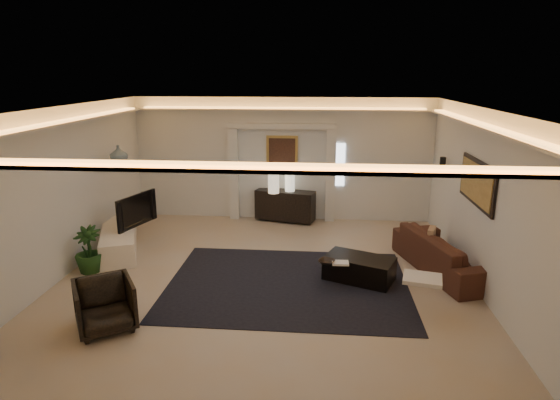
# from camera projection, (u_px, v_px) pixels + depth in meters

# --- Properties ---
(floor) EXTENTS (7.00, 7.00, 0.00)m
(floor) POSITION_uv_depth(u_px,v_px,m) (266.00, 278.00, 8.07)
(floor) COLOR #AC9E90
(floor) RESTS_ON ground
(ceiling) EXTENTS (7.00, 7.00, 0.00)m
(ceiling) POSITION_uv_depth(u_px,v_px,m) (264.00, 108.00, 7.31)
(ceiling) COLOR white
(ceiling) RESTS_ON ground
(wall_back) EXTENTS (7.00, 0.00, 7.00)m
(wall_back) POSITION_uv_depth(u_px,v_px,m) (282.00, 160.00, 11.05)
(wall_back) COLOR silver
(wall_back) RESTS_ON ground
(wall_front) EXTENTS (7.00, 0.00, 7.00)m
(wall_front) POSITION_uv_depth(u_px,v_px,m) (220.00, 295.00, 4.33)
(wall_front) COLOR silver
(wall_front) RESTS_ON ground
(wall_left) EXTENTS (0.00, 7.00, 7.00)m
(wall_left) POSITION_uv_depth(u_px,v_px,m) (62.00, 193.00, 7.98)
(wall_left) COLOR silver
(wall_left) RESTS_ON ground
(wall_right) EXTENTS (0.00, 7.00, 7.00)m
(wall_right) POSITION_uv_depth(u_px,v_px,m) (484.00, 203.00, 7.40)
(wall_right) COLOR silver
(wall_right) RESTS_ON ground
(cove_soffit) EXTENTS (7.00, 7.00, 0.04)m
(cove_soffit) POSITION_uv_depth(u_px,v_px,m) (264.00, 126.00, 7.38)
(cove_soffit) COLOR silver
(cove_soffit) RESTS_ON ceiling
(daylight_slit) EXTENTS (0.25, 0.03, 1.00)m
(daylight_slit) POSITION_uv_depth(u_px,v_px,m) (339.00, 165.00, 10.95)
(daylight_slit) COLOR white
(daylight_slit) RESTS_ON wall_back
(area_rug) EXTENTS (4.00, 3.00, 0.01)m
(area_rug) POSITION_uv_depth(u_px,v_px,m) (288.00, 284.00, 7.85)
(area_rug) COLOR black
(area_rug) RESTS_ON ground
(pilaster_left) EXTENTS (0.22, 0.20, 2.20)m
(pilaster_left) POSITION_uv_depth(u_px,v_px,m) (234.00, 174.00, 11.15)
(pilaster_left) COLOR silver
(pilaster_left) RESTS_ON ground
(pilaster_right) EXTENTS (0.22, 0.20, 2.20)m
(pilaster_right) POSITION_uv_depth(u_px,v_px,m) (331.00, 176.00, 10.95)
(pilaster_right) COLOR silver
(pilaster_right) RESTS_ON ground
(alcove_header) EXTENTS (2.52, 0.20, 0.12)m
(alcove_header) POSITION_uv_depth(u_px,v_px,m) (282.00, 126.00, 10.75)
(alcove_header) COLOR silver
(alcove_header) RESTS_ON wall_back
(painting_frame) EXTENTS (0.74, 0.04, 0.74)m
(painting_frame) POSITION_uv_depth(u_px,v_px,m) (282.00, 151.00, 10.97)
(painting_frame) COLOR tan
(painting_frame) RESTS_ON wall_back
(painting_canvas) EXTENTS (0.62, 0.02, 0.62)m
(painting_canvas) POSITION_uv_depth(u_px,v_px,m) (282.00, 152.00, 10.95)
(painting_canvas) COLOR #4C2D1E
(painting_canvas) RESTS_ON wall_back
(art_panel_frame) EXTENTS (0.04, 1.64, 0.74)m
(art_panel_frame) POSITION_uv_depth(u_px,v_px,m) (477.00, 183.00, 7.62)
(art_panel_frame) COLOR black
(art_panel_frame) RESTS_ON wall_right
(art_panel_gold) EXTENTS (0.02, 1.50, 0.62)m
(art_panel_gold) POSITION_uv_depth(u_px,v_px,m) (476.00, 183.00, 7.63)
(art_panel_gold) COLOR tan
(art_panel_gold) RESTS_ON wall_right
(wall_sconce) EXTENTS (0.12, 0.12, 0.22)m
(wall_sconce) POSITION_uv_depth(u_px,v_px,m) (443.00, 162.00, 9.46)
(wall_sconce) COLOR black
(wall_sconce) RESTS_ON wall_right
(wall_niche) EXTENTS (0.10, 0.55, 0.04)m
(wall_niche) POSITION_uv_depth(u_px,v_px,m) (101.00, 166.00, 9.27)
(wall_niche) COLOR silver
(wall_niche) RESTS_ON wall_left
(console) EXTENTS (1.46, 0.77, 0.70)m
(console) POSITION_uv_depth(u_px,v_px,m) (285.00, 205.00, 11.08)
(console) COLOR black
(console) RESTS_ON ground
(lamp_left) EXTENTS (0.27, 0.27, 0.57)m
(lamp_left) POSITION_uv_depth(u_px,v_px,m) (274.00, 179.00, 10.71)
(lamp_left) COLOR beige
(lamp_left) RESTS_ON console
(lamp_right) EXTENTS (0.27, 0.27, 0.50)m
(lamp_right) POSITION_uv_depth(u_px,v_px,m) (290.00, 177.00, 10.89)
(lamp_right) COLOR white
(lamp_right) RESTS_ON console
(media_ledge) EXTENTS (1.49, 2.55, 0.47)m
(media_ledge) POSITION_uv_depth(u_px,v_px,m) (120.00, 236.00, 9.51)
(media_ledge) COLOR #F5E6CF
(media_ledge) RESTS_ON ground
(tv) EXTENTS (1.11, 0.49, 0.65)m
(tv) POSITION_uv_depth(u_px,v_px,m) (133.00, 210.00, 9.37)
(tv) COLOR black
(tv) RESTS_ON media_ledge
(figurine) EXTENTS (0.16, 0.16, 0.38)m
(figurine) POSITION_uv_depth(u_px,v_px,m) (144.00, 200.00, 10.57)
(figurine) COLOR #312518
(figurine) RESTS_ON media_ledge
(ginger_jar) EXTENTS (0.46, 0.46, 0.37)m
(ginger_jar) POSITION_uv_depth(u_px,v_px,m) (119.00, 154.00, 9.38)
(ginger_jar) COLOR #4B5B6F
(ginger_jar) RESTS_ON wall_niche
(plant) EXTENTS (0.47, 0.47, 0.84)m
(plant) POSITION_uv_depth(u_px,v_px,m) (88.00, 250.00, 8.23)
(plant) COLOR #193913
(plant) RESTS_ON ground
(sofa) EXTENTS (2.48, 1.56, 0.67)m
(sofa) POSITION_uv_depth(u_px,v_px,m) (445.00, 253.00, 8.30)
(sofa) COLOR #472413
(sofa) RESTS_ON ground
(throw_blanket) EXTENTS (0.63, 0.56, 0.06)m
(throw_blanket) POSITION_uv_depth(u_px,v_px,m) (422.00, 279.00, 6.77)
(throw_blanket) COLOR white
(throw_blanket) RESTS_ON sofa
(throw_pillow) EXTENTS (0.23, 0.38, 0.36)m
(throw_pillow) POSITION_uv_depth(u_px,v_px,m) (431.00, 238.00, 8.46)
(throw_pillow) COLOR tan
(throw_pillow) RESTS_ON sofa
(coffee_table) EXTENTS (1.28, 1.01, 0.42)m
(coffee_table) POSITION_uv_depth(u_px,v_px,m) (359.00, 269.00, 7.96)
(coffee_table) COLOR #2B221C
(coffee_table) RESTS_ON ground
(bowl) EXTENTS (0.34, 0.34, 0.06)m
(bowl) POSITION_uv_depth(u_px,v_px,m) (326.00, 262.00, 7.65)
(bowl) COLOR black
(bowl) RESTS_ON coffee_table
(magazine) EXTENTS (0.28, 0.20, 0.03)m
(magazine) POSITION_uv_depth(u_px,v_px,m) (340.00, 263.00, 7.64)
(magazine) COLOR white
(magazine) RESTS_ON coffee_table
(armchair) EXTENTS (1.05, 1.06, 0.70)m
(armchair) POSITION_uv_depth(u_px,v_px,m) (105.00, 305.00, 6.41)
(armchair) COLOR #362D26
(armchair) RESTS_ON ground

